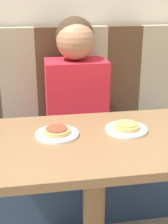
% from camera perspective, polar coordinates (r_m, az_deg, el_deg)
% --- Properties ---
extents(booth_seat, '(1.32, 0.47, 0.47)m').
position_cam_1_polar(booth_seat, '(2.01, -1.31, -10.76)').
color(booth_seat, navy).
rests_on(booth_seat, ground_plane).
extents(booth_backrest, '(1.32, 0.07, 0.63)m').
position_cam_1_polar(booth_backrest, '(1.97, -2.26, 6.17)').
color(booth_backrest, '#4C331E').
rests_on(booth_backrest, booth_seat).
extents(dining_table, '(0.97, 0.59, 0.72)m').
position_cam_1_polar(dining_table, '(1.35, 1.94, -9.11)').
color(dining_table, brown).
rests_on(dining_table, ground_plane).
extents(person, '(0.34, 0.25, 0.70)m').
position_cam_1_polar(person, '(1.78, -1.49, 5.97)').
color(person, red).
rests_on(person, booth_seat).
extents(plate_left, '(0.18, 0.18, 0.01)m').
position_cam_1_polar(plate_left, '(1.33, -4.95, -4.06)').
color(plate_left, white).
rests_on(plate_left, dining_table).
extents(plate_right, '(0.18, 0.18, 0.01)m').
position_cam_1_polar(plate_right, '(1.38, 7.72, -3.18)').
color(plate_right, white).
rests_on(plate_right, dining_table).
extents(pizza_left, '(0.12, 0.12, 0.02)m').
position_cam_1_polar(pizza_left, '(1.32, -4.97, -3.40)').
color(pizza_left, tan).
rests_on(pizza_left, plate_left).
extents(pizza_right, '(0.12, 0.12, 0.02)m').
position_cam_1_polar(pizza_right, '(1.38, 7.75, -2.54)').
color(pizza_right, tan).
rests_on(pizza_right, plate_right).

